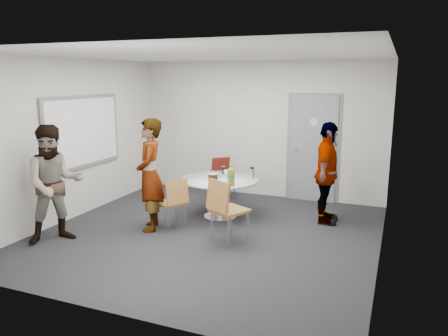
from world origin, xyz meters
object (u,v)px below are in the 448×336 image
at_px(whiteboard, 83,132).
at_px(chair_near_left, 174,199).
at_px(table, 221,184).
at_px(person_main, 150,175).
at_px(door, 313,149).
at_px(chair_far, 222,174).
at_px(person_right, 327,173).
at_px(person_left, 55,184).
at_px(chair_near_right, 224,205).

distance_m(whiteboard, chair_near_left, 2.11).
height_order(table, person_main, person_main).
bearing_deg(chair_near_left, door, -1.05).
relative_size(chair_far, person_right, 0.49).
xyz_separation_m(door, person_right, (0.47, -1.26, -0.19)).
xyz_separation_m(table, person_main, (-0.82, -0.94, 0.28)).
distance_m(whiteboard, person_left, 1.51).
distance_m(table, person_main, 1.28).
distance_m(person_main, person_right, 2.86).
distance_m(chair_near_right, person_main, 1.37).
distance_m(chair_near_left, chair_far, 1.97).
xyz_separation_m(table, chair_near_right, (0.51, -1.11, -0.01)).
height_order(chair_near_right, chair_far, chair_near_right).
bearing_deg(person_main, chair_far, 143.73).
distance_m(whiteboard, person_main, 1.65).
bearing_deg(chair_far, chair_near_right, 69.47).
height_order(door, chair_near_left, door).
xyz_separation_m(whiteboard, person_left, (0.51, -1.29, -0.59)).
xyz_separation_m(person_main, person_right, (2.51, 1.35, -0.04)).
relative_size(table, chair_far, 1.61).
xyz_separation_m(table, chair_far, (-0.45, 1.14, -0.11)).
height_order(door, person_main, door).
xyz_separation_m(door, person_main, (-2.04, -2.61, -0.14)).
height_order(chair_near_right, person_main, person_main).
distance_m(chair_near_left, person_left, 1.77).
relative_size(door, person_main, 1.20).
distance_m(door, chair_near_right, 2.91).
xyz_separation_m(whiteboard, person_right, (4.03, 1.02, -0.61)).
bearing_deg(chair_far, chair_near_left, 46.06).
relative_size(chair_near_right, person_main, 0.55).
bearing_deg(chair_near_left, person_main, 139.20).
relative_size(table, person_right, 0.78).
relative_size(chair_near_left, person_right, 0.49).
relative_size(whiteboard, chair_near_left, 2.31).
height_order(chair_far, person_right, person_right).
bearing_deg(chair_near_left, chair_far, 32.42).
xyz_separation_m(door, chair_far, (-1.67, -0.53, -0.53)).
height_order(person_main, person_left, person_main).
bearing_deg(chair_near_right, person_right, 79.30).
xyz_separation_m(whiteboard, chair_near_left, (1.88, -0.23, -0.95)).
height_order(whiteboard, chair_near_left, whiteboard).
xyz_separation_m(chair_near_right, person_right, (1.19, 1.52, 0.25)).
relative_size(chair_near_left, chair_far, 1.01).
bearing_deg(chair_near_left, whiteboard, 115.97).
height_order(door, whiteboard, door).
relative_size(chair_far, person_left, 0.47).
bearing_deg(table, person_main, -131.27).
bearing_deg(table, chair_near_right, -65.34).
relative_size(door, chair_near_left, 2.57).
bearing_deg(whiteboard, chair_far, 42.76).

